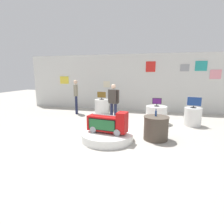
% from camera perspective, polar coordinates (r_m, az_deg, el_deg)
% --- Properties ---
extents(ground_plane, '(30.00, 30.00, 0.00)m').
position_cam_1_polar(ground_plane, '(5.88, -0.65, -8.05)').
color(ground_plane, '#B2ADA3').
extents(back_wall_display, '(12.08, 0.13, 3.03)m').
position_cam_1_polar(back_wall_display, '(10.15, 6.15, 9.05)').
color(back_wall_display, silver).
rests_on(back_wall_display, ground).
extents(main_display_pedestal, '(1.58, 1.58, 0.24)m').
position_cam_1_polar(main_display_pedestal, '(5.65, -1.45, -7.60)').
color(main_display_pedestal, white).
rests_on(main_display_pedestal, ground).
extents(novelty_firetruck_tv, '(1.26, 0.57, 0.67)m').
position_cam_1_polar(novelty_firetruck_tv, '(5.52, -1.26, -3.71)').
color(novelty_firetruck_tv, gray).
rests_on(novelty_firetruck_tv, main_display_pedestal).
extents(display_pedestal_left_rear, '(0.65, 0.65, 0.71)m').
position_cam_1_polar(display_pedestal_left_rear, '(7.82, 23.86, -1.34)').
color(display_pedestal_left_rear, white).
rests_on(display_pedestal_left_rear, ground).
extents(tv_on_left_rear, '(0.54, 0.22, 0.43)m').
position_cam_1_polar(tv_on_left_rear, '(7.72, 24.23, 2.87)').
color(tv_on_left_rear, black).
rests_on(tv_on_left_rear, display_pedestal_left_rear).
extents(display_pedestal_center_rear, '(0.85, 0.85, 0.71)m').
position_cam_1_polar(display_pedestal_center_rear, '(7.72, 13.64, -0.82)').
color(display_pedestal_center_rear, white).
rests_on(display_pedestal_center_rear, ground).
extents(tv_on_center_rear, '(0.36, 0.20, 0.33)m').
position_cam_1_polar(tv_on_center_rear, '(7.62, 13.83, 3.07)').
color(tv_on_center_rear, black).
rests_on(tv_on_center_rear, display_pedestal_center_rear).
extents(display_pedestal_right_rear, '(0.73, 0.73, 0.71)m').
position_cam_1_polar(display_pedestal_right_rear, '(9.49, -3.21, 1.82)').
color(display_pedestal_right_rear, white).
rests_on(display_pedestal_right_rear, ground).
extents(tv_on_right_rear, '(0.51, 0.24, 0.41)m').
position_cam_1_polar(tv_on_right_rear, '(9.40, -3.25, 5.23)').
color(tv_on_right_rear, black).
rests_on(tv_on_right_rear, display_pedestal_right_rear).
extents(side_table_round, '(0.77, 0.77, 0.73)m').
position_cam_1_polar(side_table_round, '(5.79, 13.55, -4.83)').
color(side_table_round, '#4C4238').
rests_on(side_table_round, ground).
extents(bottle_on_side_table, '(0.06, 0.06, 0.23)m').
position_cam_1_polar(bottle_on_side_table, '(5.73, 13.54, -0.37)').
color(bottle_on_side_table, navy).
rests_on(bottle_on_side_table, side_table_round).
extents(shopper_browsing_near_truck, '(0.52, 0.34, 1.60)m').
position_cam_1_polar(shopper_browsing_near_truck, '(7.54, 0.48, 3.67)').
color(shopper_browsing_near_truck, '#1E233F').
rests_on(shopper_browsing_near_truck, ground).
extents(shopper_browsing_rear, '(0.33, 0.52, 1.71)m').
position_cam_1_polar(shopper_browsing_rear, '(9.40, -11.18, 5.52)').
color(shopper_browsing_rear, '#1E233F').
rests_on(shopper_browsing_rear, ground).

